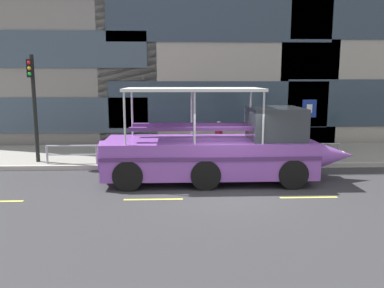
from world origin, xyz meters
name	(u,v)px	position (x,y,z in m)	size (l,w,h in m)	color
ground_plane	(228,190)	(0.00, 0.00, 0.00)	(120.00, 120.00, 0.00)	#333335
sidewalk	(212,154)	(0.00, 5.60, 0.09)	(32.00, 4.80, 0.18)	gray
curb_edge	(218,166)	(0.00, 3.11, 0.09)	(32.00, 0.18, 0.18)	#B2ADA3
lane_centreline	(232,198)	(0.00, -0.95, 0.00)	(25.80, 0.12, 0.01)	#DBD64C
curb_guardrail	(195,150)	(-0.92, 3.45, 0.71)	(12.19, 0.09, 0.77)	#9EA0A8
traffic_light_pole	(34,98)	(-7.49, 3.82, 2.83)	(0.24, 0.46, 4.40)	black
parking_sign	(309,119)	(4.01, 4.10, 1.92)	(0.60, 0.12, 2.56)	#4C4F54
duck_tour_boat	(223,150)	(-0.02, 1.18, 1.12)	(9.07, 2.59, 3.31)	purple
pedestrian_near_bow	(285,137)	(3.01, 4.06, 1.15)	(0.29, 0.42, 1.61)	#1E2338
pedestrian_mid_left	(219,135)	(0.23, 4.96, 1.12)	(0.32, 0.36, 1.55)	#47423D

